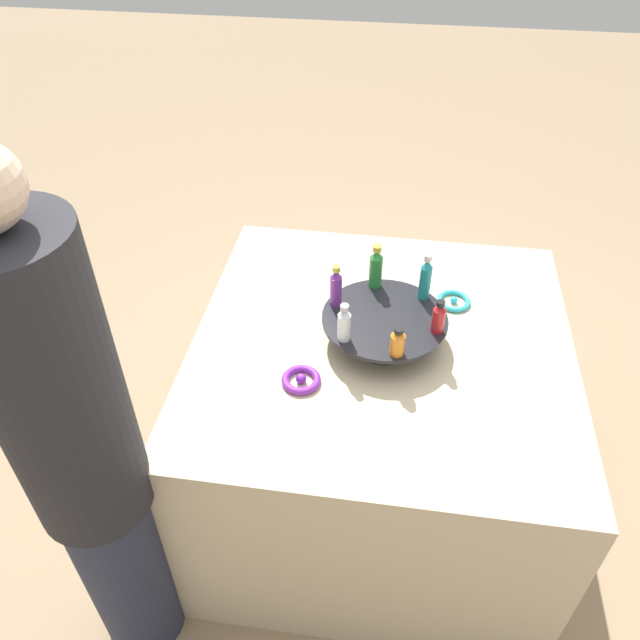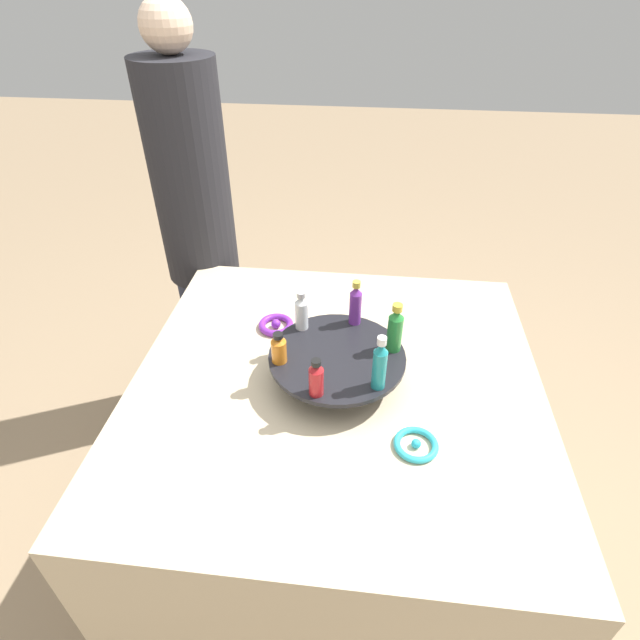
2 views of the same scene
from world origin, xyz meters
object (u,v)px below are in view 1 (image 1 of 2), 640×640
(bottle_green, at_px, (376,268))
(bottle_purple, at_px, (336,287))
(ribbon_bow_purple, at_px, (301,380))
(bottle_teal, at_px, (425,278))
(bottle_orange, at_px, (398,342))
(person_figure, at_px, (85,463))
(bottle_red, at_px, (439,318))
(bottle_clear, at_px, (344,324))
(ribbon_bow_teal, at_px, (454,301))
(display_stand, at_px, (384,325))

(bottle_green, bearing_deg, bottle_purple, -134.37)
(bottle_green, bearing_deg, ribbon_bow_purple, -115.60)
(bottle_teal, bearing_deg, bottle_orange, -104.37)
(person_figure, bearing_deg, bottle_red, -7.47)
(bottle_clear, relative_size, bottle_orange, 1.34)
(bottle_red, bearing_deg, person_figure, -145.87)
(bottle_red, bearing_deg, ribbon_bow_purple, -154.73)
(bottle_orange, distance_m, ribbon_bow_teal, 0.40)
(bottle_purple, distance_m, person_figure, 0.79)
(bottle_orange, height_order, person_figure, person_figure)
(ribbon_bow_teal, distance_m, ribbon_bow_purple, 0.58)
(bottle_purple, xyz_separation_m, bottle_red, (0.29, -0.07, -0.01))
(bottle_teal, distance_m, person_figure, 1.01)
(bottle_purple, bearing_deg, bottle_red, -14.37)
(bottle_orange, relative_size, bottle_teal, 0.58)
(bottle_purple, relative_size, bottle_clear, 1.16)
(bottle_purple, bearing_deg, bottle_green, 45.63)
(ribbon_bow_teal, distance_m, person_figure, 1.15)
(bottle_green, relative_size, ribbon_bow_teal, 1.35)
(bottle_clear, bearing_deg, bottle_red, 15.63)
(ribbon_bow_teal, bearing_deg, bottle_purple, -154.73)
(bottle_orange, bearing_deg, ribbon_bow_purple, -166.55)
(bottle_purple, height_order, bottle_clear, bottle_purple)
(bottle_purple, height_order, bottle_orange, bottle_purple)
(bottle_purple, bearing_deg, bottle_teal, 15.63)
(display_stand, height_order, person_figure, person_figure)
(bottle_green, bearing_deg, bottle_red, -44.37)
(person_figure, bearing_deg, bottle_clear, -0.84)
(ribbon_bow_teal, bearing_deg, bottle_red, -104.42)
(bottle_teal, height_order, ribbon_bow_teal, bottle_teal)
(bottle_purple, distance_m, bottle_orange, 0.26)
(bottle_teal, distance_m, ribbon_bow_teal, 0.20)
(person_figure, bearing_deg, bottle_orange, -9.58)
(display_stand, height_order, bottle_red, bottle_red)
(bottle_red, distance_m, person_figure, 0.95)
(bottle_orange, bearing_deg, display_stand, 105.63)
(bottle_orange, relative_size, person_figure, 0.05)
(bottle_purple, bearing_deg, display_stand, -14.37)
(bottle_clear, relative_size, bottle_red, 1.13)
(display_stand, relative_size, bottle_green, 2.53)
(bottle_red, height_order, bottle_teal, bottle_teal)
(bottle_green, distance_m, person_figure, 0.94)
(bottle_green, distance_m, bottle_clear, 0.26)
(ribbon_bow_teal, xyz_separation_m, person_figure, (-0.85, -0.77, 0.04))
(bottle_red, xyz_separation_m, ribbon_bow_teal, (0.06, 0.24, -0.13))
(ribbon_bow_teal, bearing_deg, bottle_green, -166.55)
(bottle_purple, relative_size, bottle_teal, 0.90)
(bottle_red, distance_m, ribbon_bow_purple, 0.41)
(bottle_purple, distance_m, bottle_teal, 0.26)
(ribbon_bow_purple, relative_size, person_figure, 0.07)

